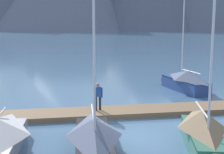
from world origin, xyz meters
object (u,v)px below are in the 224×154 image
at_px(sailboat_mid_dock_starboard, 204,134).
at_px(person_on_dock, 98,95).
at_px(sailboat_mid_dock_port, 94,141).
at_px(sailboat_far_berth, 184,80).

relative_size(sailboat_mid_dock_starboard, person_on_dock, 5.11).
xyz_separation_m(sailboat_mid_dock_port, sailboat_mid_dock_starboard, (4.78, -0.04, 0.10)).
relative_size(sailboat_mid_dock_port, person_on_dock, 5.05).
xyz_separation_m(sailboat_mid_dock_starboard, sailboat_far_berth, (3.65, 12.70, -0.02)).
relative_size(sailboat_mid_dock_port, sailboat_far_berth, 1.17).
xyz_separation_m(sailboat_far_berth, person_on_dock, (-7.69, -6.24, 0.43)).
distance_m(sailboat_mid_dock_starboard, person_on_dock, 7.64).
height_order(sailboat_far_berth, person_on_dock, sailboat_far_berth).
height_order(sailboat_mid_dock_port, person_on_dock, sailboat_mid_dock_port).
distance_m(sailboat_mid_dock_starboard, sailboat_far_berth, 13.22).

